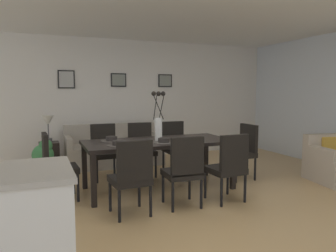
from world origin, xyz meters
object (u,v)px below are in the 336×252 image
at_px(dining_chair_mid_left, 229,164).
at_px(dining_chair_head_west, 55,163).
at_px(dining_table, 159,145).
at_px(dining_chair_far_right, 141,146).
at_px(side_table, 49,156).
at_px(dining_chair_near_left, 132,174).
at_px(centerpiece_vase, 158,122).
at_px(bowl_far_left, 164,140).
at_px(table_lamp, 48,123).
at_px(framed_picture_center, 119,80).
at_px(potted_plant, 43,157).
at_px(dining_chair_head_east, 243,149).
at_px(sofa, 114,151).
at_px(bowl_near_left, 119,143).
at_px(dining_chair_far_left, 184,168).
at_px(dining_chair_mid_right, 175,144).
at_px(bowl_near_right, 112,138).
at_px(framed_picture_left, 66,79).
at_px(framed_picture_right, 165,81).

relative_size(dining_chair_mid_left, dining_chair_head_west, 1.00).
height_order(dining_table, dining_chair_far_right, dining_chair_far_right).
height_order(dining_chair_head_west, side_table, dining_chair_head_west).
relative_size(dining_table, dining_chair_mid_left, 2.39).
distance_m(dining_chair_near_left, centerpiece_vase, 1.25).
bearing_deg(bowl_far_left, table_lamp, 124.75).
distance_m(framed_picture_center, potted_plant, 2.40).
relative_size(dining_chair_head_east, bowl_far_left, 5.41).
relative_size(dining_chair_mid_left, framed_picture_center, 2.74).
distance_m(dining_chair_mid_left, centerpiece_vase, 1.23).
relative_size(dining_table, framed_picture_center, 6.55).
bearing_deg(sofa, dining_chair_head_west, -122.81).
bearing_deg(bowl_near_left, dining_chair_near_left, -91.05).
height_order(dining_chair_far_left, dining_chair_far_right, same).
bearing_deg(framed_picture_center, dining_chair_near_left, -101.17).
distance_m(dining_chair_mid_right, potted_plant, 2.30).
xyz_separation_m(bowl_near_right, side_table, (-0.83, 1.71, -0.52)).
distance_m(dining_table, sofa, 1.97).
height_order(framed_picture_left, framed_picture_center, framed_picture_left).
distance_m(dining_chair_head_east, sofa, 2.62).
relative_size(dining_table, bowl_far_left, 12.94).
bearing_deg(centerpiece_vase, bowl_near_left, -161.46).
relative_size(dining_chair_near_left, side_table, 1.77).
relative_size(dining_chair_mid_left, sofa, 0.49).
xyz_separation_m(framed_picture_center, framed_picture_right, (1.09, 0.00, -0.00)).
distance_m(centerpiece_vase, potted_plant, 2.17).
xyz_separation_m(dining_chair_far_left, side_table, (-1.51, 2.80, -0.25)).
distance_m(dining_chair_head_east, bowl_far_left, 1.57).
bearing_deg(bowl_near_left, table_lamp, 111.14).
bearing_deg(dining_table, dining_chair_far_right, 89.53).
relative_size(centerpiece_vase, side_table, 1.41).
relative_size(dining_chair_near_left, dining_chair_head_east, 1.00).
height_order(centerpiece_vase, bowl_near_right, centerpiece_vase).
distance_m(dining_table, table_lamp, 2.45).
height_order(bowl_near_left, framed_picture_right, framed_picture_right).
height_order(dining_table, bowl_far_left, bowl_far_left).
distance_m(dining_chair_head_east, centerpiece_vase, 1.61).
bearing_deg(centerpiece_vase, potted_plant, 140.70).
bearing_deg(bowl_near_left, potted_plant, 121.57).
xyz_separation_m(dining_chair_mid_left, dining_chair_mid_right, (0.00, 1.80, 0.00)).
distance_m(dining_chair_near_left, framed_picture_left, 3.64).
bearing_deg(centerpiece_vase, dining_chair_head_east, 0.91).
bearing_deg(bowl_near_right, framed_picture_left, 100.72).
relative_size(dining_table, bowl_near_right, 12.94).
xyz_separation_m(table_lamp, framed_picture_center, (1.49, 0.56, 0.83)).
xyz_separation_m(bowl_near_left, framed_picture_left, (-0.43, 2.71, 0.94)).
relative_size(bowl_far_left, table_lamp, 0.33).
bearing_deg(dining_chair_near_left, dining_chair_head_west, 130.63).
xyz_separation_m(dining_chair_mid_left, framed_picture_center, (-0.65, 3.40, 1.21)).
xyz_separation_m(dining_chair_mid_left, bowl_near_left, (-1.31, 0.69, 0.27)).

